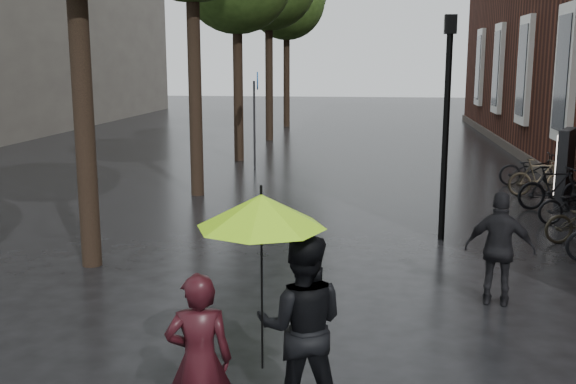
% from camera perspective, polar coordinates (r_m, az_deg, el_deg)
% --- Properties ---
extents(person_burgundy, '(0.65, 0.51, 1.59)m').
position_cam_1_polar(person_burgundy, '(6.00, -7.52, -14.05)').
color(person_burgundy, black).
rests_on(person_burgundy, ground).
extents(person_black, '(0.91, 0.73, 1.78)m').
position_cam_1_polar(person_black, '(6.41, 1.17, -11.29)').
color(person_black, black).
rests_on(person_black, ground).
extents(lime_umbrella, '(1.15, 1.15, 1.70)m').
position_cam_1_polar(lime_umbrella, '(5.85, -2.28, -1.61)').
color(lime_umbrella, black).
rests_on(lime_umbrella, ground).
extents(pedestrian_walking, '(0.99, 0.57, 1.59)m').
position_cam_1_polar(pedestrian_walking, '(9.68, 17.50, -4.62)').
color(pedestrian_walking, black).
rests_on(pedestrian_walking, ground).
extents(ad_lightbox, '(0.27, 1.15, 1.73)m').
position_cam_1_polar(ad_lightbox, '(17.43, 22.39, 2.13)').
color(ad_lightbox, black).
rests_on(ad_lightbox, ground).
extents(lamp_post, '(0.21, 0.21, 4.13)m').
position_cam_1_polar(lamp_post, '(12.72, 13.30, 7.09)').
color(lamp_post, black).
rests_on(lamp_post, ground).
extents(cycle_sign, '(0.16, 0.54, 2.98)m').
position_cam_1_polar(cycle_sign, '(20.93, -2.75, 7.35)').
color(cycle_sign, '#262628').
rests_on(cycle_sign, ground).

